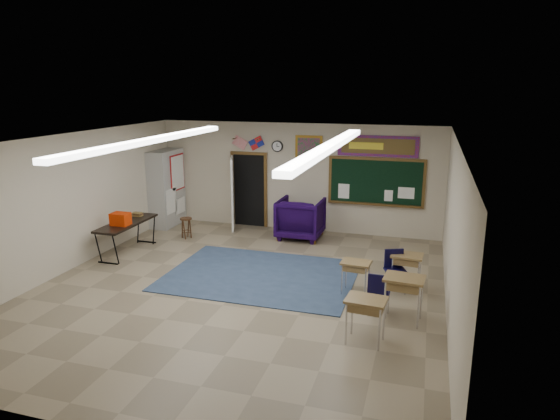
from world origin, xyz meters
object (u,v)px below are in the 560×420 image
(wingback_armchair, at_px, (301,218))
(wooden_stool, at_px, (186,228))
(student_desk_front_right, at_px, (406,270))
(folding_table, at_px, (127,236))
(student_desk_front_left, at_px, (356,276))

(wingback_armchair, xyz_separation_m, wooden_stool, (-2.92, -0.92, -0.25))
(student_desk_front_right, xyz_separation_m, wooden_stool, (-5.83, 1.85, -0.12))
(folding_table, bearing_deg, student_desk_front_right, -3.09)
(wingback_armchair, relative_size, wooden_stool, 2.13)
(wingback_armchair, xyz_separation_m, student_desk_front_right, (2.90, -2.77, -0.13))
(wingback_armchair, height_order, student_desk_front_left, wingback_armchair)
(student_desk_front_right, bearing_deg, student_desk_front_left, -146.21)
(folding_table, bearing_deg, student_desk_front_left, -8.87)
(wingback_armchair, distance_m, folding_table, 4.46)
(student_desk_front_right, xyz_separation_m, folding_table, (-6.64, 0.34, 0.01))
(student_desk_front_left, distance_m, student_desk_front_right, 1.08)
(student_desk_front_right, bearing_deg, wooden_stool, 166.53)
(student_desk_front_left, height_order, wooden_stool, student_desk_front_left)
(student_desk_front_right, height_order, folding_table, folding_table)
(student_desk_front_right, bearing_deg, folding_table, -178.82)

